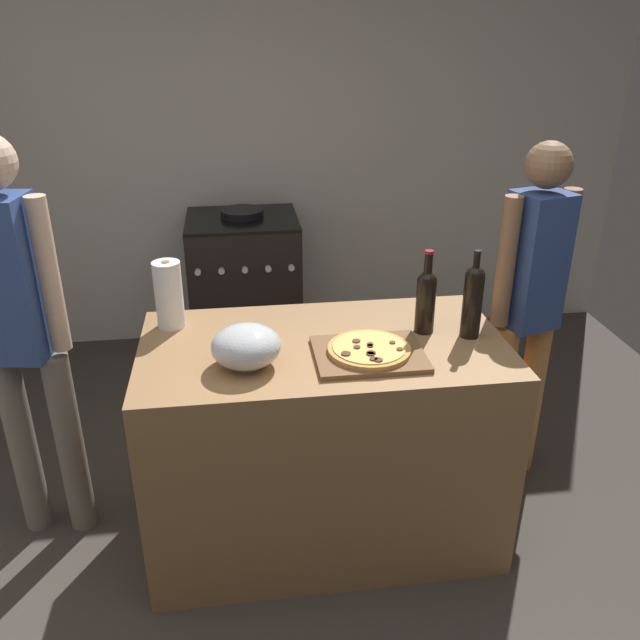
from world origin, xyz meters
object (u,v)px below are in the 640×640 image
at_px(person_in_stripes, 21,326).
at_px(wine_bottle_clear, 473,298).
at_px(pizza, 369,349).
at_px(mixing_bowl, 246,346).
at_px(stove, 245,289).
at_px(wine_bottle_dark, 426,298).
at_px(person_in_red, 529,300).
at_px(paper_towel_roll, 169,295).

bearing_deg(person_in_stripes, wine_bottle_clear, -6.02).
xyz_separation_m(wine_bottle_clear, person_in_stripes, (-1.71, 0.18, -0.09)).
bearing_deg(pizza, mixing_bowl, -179.05).
bearing_deg(wine_bottle_clear, person_in_stripes, 173.98).
height_order(pizza, stove, stove).
height_order(wine_bottle_dark, person_in_stripes, person_in_stripes).
height_order(mixing_bowl, wine_bottle_dark, wine_bottle_dark).
distance_m(mixing_bowl, person_in_red, 1.31).
relative_size(pizza, mixing_bowl, 1.22).
relative_size(wine_bottle_dark, stove, 0.35).
xyz_separation_m(pizza, paper_towel_roll, (-0.73, 0.37, 0.11)).
bearing_deg(paper_towel_roll, pizza, -26.53).
relative_size(pizza, person_in_red, 0.19).
height_order(person_in_stripes, person_in_red, person_in_stripes).
xyz_separation_m(paper_towel_roll, stove, (0.32, 1.41, -0.56)).
relative_size(stove, person_in_stripes, 0.58).
height_order(wine_bottle_dark, wine_bottle_clear, wine_bottle_clear).
xyz_separation_m(stove, person_in_red, (1.21, -1.37, 0.44)).
xyz_separation_m(pizza, mixing_bowl, (-0.45, -0.01, 0.05)).
bearing_deg(stove, person_in_stripes, -120.54).
distance_m(mixing_bowl, stove, 1.85).
xyz_separation_m(paper_towel_roll, wine_bottle_clear, (1.16, -0.25, 0.02)).
bearing_deg(paper_towel_roll, person_in_red, 1.26).
height_order(paper_towel_roll, wine_bottle_dark, wine_bottle_dark).
xyz_separation_m(paper_towel_roll, wine_bottle_dark, (0.99, -0.18, 0.01)).
height_order(pizza, wine_bottle_dark, wine_bottle_dark).
distance_m(pizza, person_in_red, 0.89).
distance_m(mixing_bowl, paper_towel_roll, 0.48).
xyz_separation_m(pizza, person_in_stripes, (-1.29, 0.30, 0.04)).
bearing_deg(pizza, person_in_stripes, 166.93).
relative_size(pizza, person_in_stripes, 0.18).
relative_size(wine_bottle_clear, stove, 0.36).
bearing_deg(stove, wine_bottle_clear, -63.16).
relative_size(wine_bottle_clear, person_in_red, 0.22).
distance_m(stove, person_in_red, 1.88).
xyz_separation_m(person_in_stripes, person_in_red, (2.08, 0.10, -0.06)).
distance_m(mixing_bowl, wine_bottle_clear, 0.88).
height_order(pizza, person_in_red, person_in_red).
distance_m(pizza, paper_towel_roll, 0.83).
xyz_separation_m(wine_bottle_clear, person_in_red, (0.37, 0.28, -0.15)).
relative_size(wine_bottle_dark, wine_bottle_clear, 0.96).
height_order(wine_bottle_clear, person_in_stripes, person_in_stripes).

